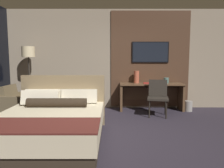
{
  "coord_description": "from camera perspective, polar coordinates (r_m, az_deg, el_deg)",
  "views": [
    {
      "loc": [
        -0.05,
        -3.7,
        1.41
      ],
      "look_at": [
        -0.02,
        1.09,
        0.86
      ],
      "focal_mm": 35.0,
      "sensor_mm": 36.0,
      "label": 1
    }
  ],
  "objects": [
    {
      "name": "ground_plane",
      "position": [
        3.96,
        0.43,
        -14.32
      ],
      "size": [
        16.0,
        16.0,
        0.0
      ],
      "primitive_type": "plane",
      "color": "#28232D"
    },
    {
      "name": "wall_back_tv_panel",
      "position": [
        6.3,
        1.38,
        6.45
      ],
      "size": [
        7.2,
        0.09,
        2.8
      ],
      "color": "gray",
      "rests_on": "ground_plane"
    },
    {
      "name": "bed",
      "position": [
        3.94,
        -15.85,
        -9.95
      ],
      "size": [
        1.75,
        2.12,
        1.07
      ],
      "color": "#33281E",
      "rests_on": "ground_plane"
    },
    {
      "name": "desk",
      "position": [
        6.16,
        9.85,
        -2.02
      ],
      "size": [
        1.73,
        0.55,
        0.74
      ],
      "color": "brown",
      "rests_on": "ground_plane"
    },
    {
      "name": "tv",
      "position": [
        6.32,
        9.68,
        8.2
      ],
      "size": [
        1.04,
        0.04,
        0.58
      ],
      "color": "black"
    },
    {
      "name": "desk_chair",
      "position": [
        5.56,
        11.61,
        -2.66
      ],
      "size": [
        0.57,
        0.57,
        0.89
      ],
      "rotation": [
        0.0,
        0.0,
        -0.19
      ],
      "color": "#28231E",
      "rests_on": "ground_plane"
    },
    {
      "name": "armchair_by_window",
      "position": [
        5.87,
        -23.02,
        -5.25
      ],
      "size": [
        0.84,
        0.85,
        0.78
      ],
      "rotation": [
        0.0,
        0.0,
        1.52
      ],
      "color": "brown",
      "rests_on": "ground_plane"
    },
    {
      "name": "floor_lamp",
      "position": [
        6.27,
        -21.27,
        6.59
      ],
      "size": [
        0.34,
        0.34,
        1.74
      ],
      "color": "#282623",
      "rests_on": "ground_plane"
    },
    {
      "name": "vase_tall",
      "position": [
        6.13,
        6.13,
        1.85
      ],
      "size": [
        0.15,
        0.15,
        0.34
      ],
      "color": "#B2563D",
      "rests_on": "desk"
    },
    {
      "name": "vase_short",
      "position": [
        6.25,
        13.67,
        0.93
      ],
      "size": [
        0.14,
        0.14,
        0.15
      ],
      "color": "#4C706B",
      "rests_on": "desk"
    },
    {
      "name": "book",
      "position": [
        6.03,
        8.97,
        0.24
      ],
      "size": [
        0.23,
        0.17,
        0.03
      ],
      "color": "maroon",
      "rests_on": "desk"
    },
    {
      "name": "waste_bin",
      "position": [
        6.31,
        18.99,
        -5.43
      ],
      "size": [
        0.22,
        0.22,
        0.28
      ],
      "color": "gray",
      "rests_on": "ground_plane"
    }
  ]
}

